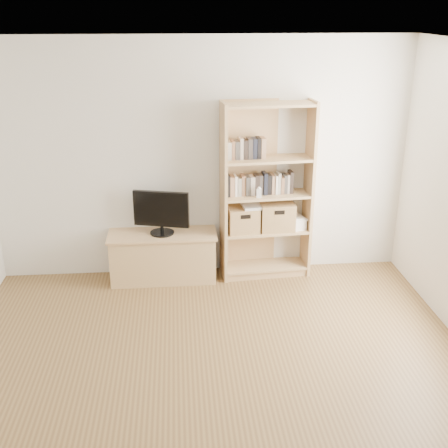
{
  "coord_description": "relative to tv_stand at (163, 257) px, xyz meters",
  "views": [
    {
      "loc": [
        -0.27,
        -3.4,
        2.87
      ],
      "look_at": [
        0.19,
        1.9,
        0.79
      ],
      "focal_mm": 45.0,
      "sensor_mm": 36.0,
      "label": 1
    }
  ],
  "objects": [
    {
      "name": "magazine_stack",
      "position": [
        1.48,
        0.06,
        0.34
      ],
      "size": [
        0.22,
        0.28,
        0.11
      ],
      "primitive_type": "cube",
      "rotation": [
        0.0,
        0.0,
        0.22
      ],
      "color": "silver",
      "rests_on": "bookshelf"
    },
    {
      "name": "books_row_mid",
      "position": [
        1.14,
        0.06,
        0.8
      ],
      "size": [
        0.76,
        0.17,
        0.2
      ],
      "primitive_type": "cube",
      "rotation": [
        0.0,
        0.0,
        0.03
      ],
      "color": "black",
      "rests_on": "bookshelf"
    },
    {
      "name": "tv_stand",
      "position": [
        0.0,
        0.0,
        0.0
      ],
      "size": [
        1.14,
        0.43,
        0.52
      ],
      "primitive_type": "cube",
      "rotation": [
        0.0,
        0.0,
        0.01
      ],
      "color": "tan",
      "rests_on": "floor"
    },
    {
      "name": "laptop",
      "position": [
        1.05,
        0.02,
        0.57
      ],
      "size": [
        0.38,
        0.28,
        0.03
      ],
      "primitive_type": "cube",
      "rotation": [
        0.0,
        0.0,
        0.1
      ],
      "color": "white",
      "rests_on": "basket_left"
    },
    {
      "name": "floor",
      "position": [
        0.46,
        -2.29,
        -0.26
      ],
      "size": [
        4.5,
        5.0,
        0.01
      ],
      "primitive_type": "cube",
      "color": "brown",
      "rests_on": "ground"
    },
    {
      "name": "books_row_upper",
      "position": [
        0.92,
        0.04,
        1.2
      ],
      "size": [
        0.4,
        0.19,
        0.2
      ],
      "primitive_type": "cube",
      "rotation": [
        0.0,
        0.0,
        0.13
      ],
      "color": "black",
      "rests_on": "bookshelf"
    },
    {
      "name": "basket_left",
      "position": [
        0.88,
        0.01,
        0.42
      ],
      "size": [
        0.36,
        0.31,
        0.27
      ],
      "primitive_type": "cube",
      "rotation": [
        0.0,
        0.0,
        0.11
      ],
      "color": "olive",
      "rests_on": "bookshelf"
    },
    {
      "name": "bookshelf",
      "position": [
        1.14,
        0.04,
        0.72
      ],
      "size": [
        1.0,
        0.43,
        1.95
      ],
      "primitive_type": "cube",
      "rotation": [
        0.0,
        0.0,
        0.08
      ],
      "color": "tan",
      "rests_on": "floor"
    },
    {
      "name": "basket_right",
      "position": [
        1.26,
        0.04,
        0.44
      ],
      "size": [
        0.38,
        0.32,
        0.31
      ],
      "primitive_type": "cube",
      "rotation": [
        0.0,
        0.0,
        0.04
      ],
      "color": "olive",
      "rests_on": "bookshelf"
    },
    {
      "name": "back_wall",
      "position": [
        0.46,
        0.21,
        1.04
      ],
      "size": [
        4.5,
        0.02,
        2.6
      ],
      "primitive_type": "cube",
      "color": "silver",
      "rests_on": "floor"
    },
    {
      "name": "baby_monitor",
      "position": [
        1.04,
        -0.08,
        0.74
      ],
      "size": [
        0.06,
        0.04,
        0.1
      ],
      "primitive_type": "cube",
      "rotation": [
        0.0,
        0.0,
        -0.14
      ],
      "color": "white",
      "rests_on": "bookshelf"
    },
    {
      "name": "television",
      "position": [
        0.0,
        0.0,
        0.52
      ],
      "size": [
        0.6,
        0.2,
        0.47
      ],
      "primitive_type": "cube",
      "rotation": [
        0.0,
        0.0,
        -0.25
      ],
      "color": "black",
      "rests_on": "tv_stand"
    },
    {
      "name": "ceiling",
      "position": [
        0.46,
        -2.29,
        2.34
      ],
      "size": [
        4.5,
        5.0,
        0.01
      ],
      "primitive_type": "cube",
      "color": "white",
      "rests_on": "back_wall"
    }
  ]
}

